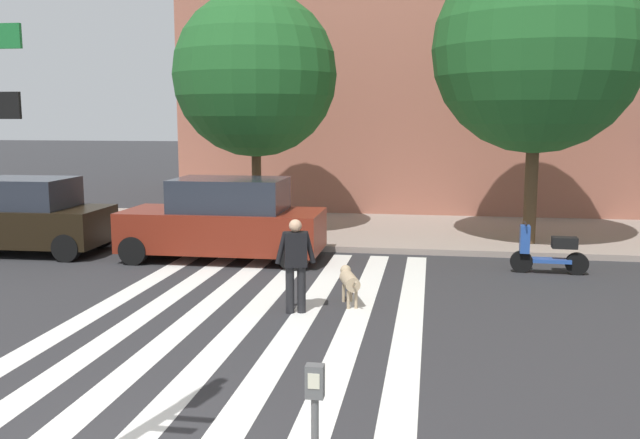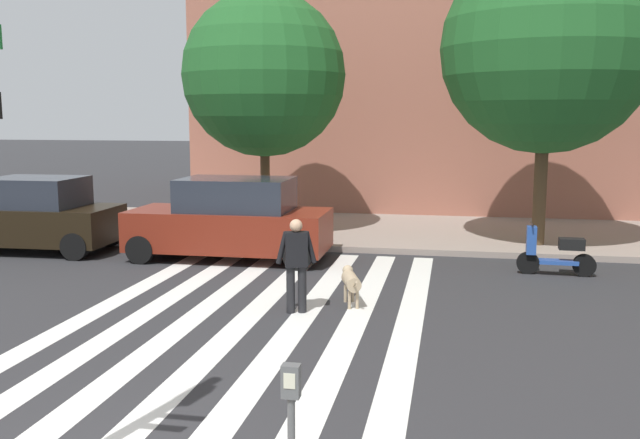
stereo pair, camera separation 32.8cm
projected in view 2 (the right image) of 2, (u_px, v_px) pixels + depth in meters
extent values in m
plane|color=#2B2B2D|center=(252.00, 315.00, 11.82)|extent=(160.00, 160.00, 0.00)
cube|color=gray|center=(337.00, 230.00, 20.25)|extent=(80.00, 6.00, 0.15)
cube|color=silver|center=(106.00, 306.00, 12.34)|extent=(0.45, 10.78, 0.01)
cube|color=silver|center=(153.00, 309.00, 12.17)|extent=(0.45, 10.78, 0.01)
cube|color=silver|center=(201.00, 312.00, 12.00)|extent=(0.45, 10.78, 0.01)
cube|color=silver|center=(251.00, 314.00, 11.83)|extent=(0.45, 10.78, 0.01)
cube|color=silver|center=(302.00, 317.00, 11.66)|extent=(0.45, 10.78, 0.01)
cube|color=silver|center=(355.00, 320.00, 11.49)|extent=(0.45, 10.78, 0.01)
cube|color=silver|center=(409.00, 323.00, 11.32)|extent=(0.45, 10.78, 0.01)
cube|color=#515456|center=(291.00, 381.00, 5.23)|extent=(0.14, 0.10, 0.26)
cube|color=beige|center=(289.00, 381.00, 5.18)|extent=(0.09, 0.01, 0.12)
cube|color=black|center=(32.00, 224.00, 17.34)|extent=(4.30, 2.06, 0.89)
cube|color=#232833|center=(36.00, 192.00, 17.19)|extent=(2.23, 1.77, 0.73)
cylinder|color=black|center=(75.00, 246.00, 16.26)|extent=(0.67, 0.24, 0.66)
cylinder|color=black|center=(110.00, 234.00, 18.00)|extent=(0.67, 0.24, 0.66)
cube|color=maroon|center=(229.00, 229.00, 16.35)|extent=(4.69, 1.97, 0.93)
cube|color=#232833|center=(236.00, 194.00, 16.20)|extent=(2.58, 1.72, 0.76)
cylinder|color=black|center=(140.00, 250.00, 15.89)|extent=(0.66, 0.22, 0.66)
cylinder|color=black|center=(171.00, 236.00, 17.62)|extent=(0.66, 0.22, 0.66)
cylinder|color=black|center=(298.00, 255.00, 15.20)|extent=(0.66, 0.22, 0.66)
cylinder|color=black|center=(314.00, 241.00, 16.94)|extent=(0.66, 0.22, 0.66)
cylinder|color=black|center=(528.00, 263.00, 14.87)|extent=(0.48, 0.12, 0.48)
cylinder|color=black|center=(584.00, 265.00, 14.62)|extent=(0.48, 0.16, 0.48)
cube|color=#264C9C|center=(558.00, 262.00, 14.72)|extent=(0.81, 0.35, 0.08)
cube|color=black|center=(572.00, 244.00, 14.61)|extent=(0.53, 0.32, 0.24)
cube|color=#264C9C|center=(531.00, 240.00, 14.78)|extent=(0.21, 0.29, 0.60)
cylinder|color=black|center=(532.00, 224.00, 14.73)|extent=(0.05, 0.50, 0.04)
cylinder|color=#4C3823|center=(265.00, 176.00, 19.26)|extent=(0.26, 0.26, 3.12)
sphere|color=#1E5623|center=(264.00, 75.00, 18.85)|extent=(4.49, 4.49, 4.49)
cylinder|color=#4C3823|center=(541.00, 177.00, 17.28)|extent=(0.32, 0.32, 3.45)
sphere|color=#1E5623|center=(547.00, 48.00, 16.81)|extent=(5.16, 5.16, 5.16)
cylinder|color=black|center=(291.00, 290.00, 11.88)|extent=(0.19, 0.19, 0.82)
cylinder|color=black|center=(302.00, 289.00, 11.90)|extent=(0.19, 0.19, 0.82)
cube|color=black|center=(296.00, 249.00, 11.78)|extent=(0.43, 0.34, 0.60)
cylinder|color=black|center=(282.00, 248.00, 11.75)|extent=(0.24, 0.15, 0.57)
cylinder|color=black|center=(310.00, 247.00, 11.81)|extent=(0.24, 0.15, 0.57)
sphere|color=tan|center=(296.00, 226.00, 11.72)|extent=(0.28, 0.28, 0.22)
cylinder|color=tan|center=(351.00, 281.00, 12.34)|extent=(0.45, 0.73, 0.26)
sphere|color=tan|center=(348.00, 270.00, 12.74)|extent=(0.25, 0.25, 0.20)
cylinder|color=tan|center=(355.00, 284.00, 11.89)|extent=(0.10, 0.23, 0.16)
cylinder|color=tan|center=(345.00, 294.00, 12.61)|extent=(0.07, 0.07, 0.32)
cylinder|color=tan|center=(353.00, 293.00, 12.62)|extent=(0.07, 0.07, 0.32)
cylinder|color=tan|center=(349.00, 300.00, 12.14)|extent=(0.07, 0.07, 0.32)
cylinder|color=tan|center=(357.00, 300.00, 12.15)|extent=(0.07, 0.07, 0.32)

